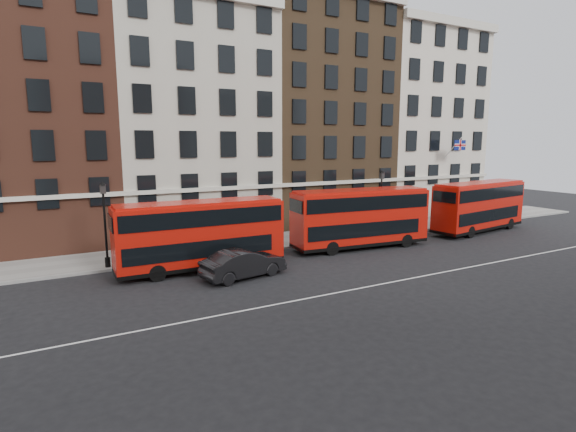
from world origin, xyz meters
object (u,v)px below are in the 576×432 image
bus_d (479,205)px  traffic_light (475,199)px  bus_c (360,217)px  car_front (244,263)px  bus_b (200,234)px

bus_d → traffic_light: bearing=36.1°
bus_c → car_front: size_ratio=2.09×
bus_b → bus_d: bus_d is taller
traffic_light → bus_b: bearing=-174.2°
bus_c → traffic_light: bus_c is taller
bus_b → traffic_light: bearing=7.1°
bus_c → car_front: bus_c is taller
bus_b → bus_d: 25.16m
bus_c → traffic_light: (15.94, 2.84, 0.09)m
bus_b → traffic_light: 28.26m
bus_d → car_front: bearing=178.7°
bus_b → traffic_light: (28.12, 2.84, 0.15)m
traffic_light → bus_c: bearing=-169.9°
bus_d → car_front: (-23.45, -2.66, -1.51)m
traffic_light → car_front: bearing=-168.2°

